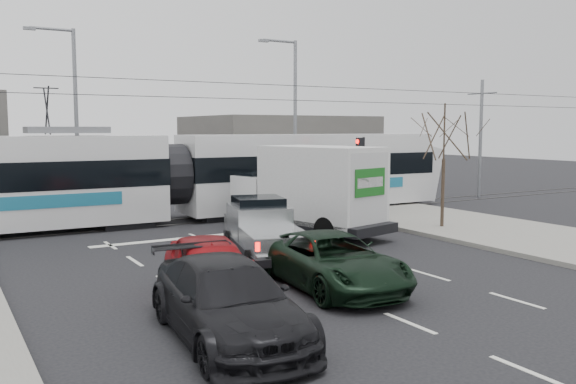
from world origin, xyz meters
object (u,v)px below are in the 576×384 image
traffic_signal (361,159)px  red_car (210,270)px  street_lamp_near (292,111)px  tram (171,176)px  bare_tree (444,137)px  green_car (332,261)px  dark_car (227,301)px  navy_pickup (326,196)px  silver_pickup (263,229)px  box_truck (310,191)px  street_lamp_far (72,109)px

traffic_signal → red_car: bearing=-141.6°
street_lamp_near → tram: (-8.54, -3.81, -3.08)m
bare_tree → green_car: size_ratio=0.97×
red_car → dark_car: (-0.73, -2.55, -0.02)m
street_lamp_near → navy_pickup: (-2.20, -6.67, -4.02)m
street_lamp_near → tram: size_ratio=0.32×
silver_pickup → navy_pickup: 8.82m
street_lamp_near → silver_pickup: 15.90m
tram → green_car: tram is taller
green_car → traffic_signal: bearing=54.1°
silver_pickup → box_truck: size_ratio=0.76×
traffic_signal → navy_pickup: (-1.36, 0.83, -1.65)m
tram → green_car: 13.03m
traffic_signal → silver_pickup: bearing=-146.5°
traffic_signal → navy_pickup: bearing=148.4°
traffic_signal → dark_car: (-11.93, -11.41, -1.97)m
silver_pickup → box_truck: bearing=54.3°
tram → navy_pickup: (6.34, -2.86, -0.95)m
traffic_signal → silver_pickup: 9.54m
silver_pickup → dark_car: silver_pickup is taller
tram → green_car: bearing=-90.4°
bare_tree → traffic_signal: bare_tree is taller
traffic_signal → box_truck: traffic_signal is taller
tram → street_lamp_far: bearing=117.8°
navy_pickup → red_car: 13.82m
street_lamp_far → green_car: bearing=-81.8°
traffic_signal → green_car: 12.37m
street_lamp_far → navy_pickup: bearing=-43.0°
navy_pickup → red_car: (-9.84, -9.70, -0.29)m
traffic_signal → red_car: 14.41m
bare_tree → red_car: bearing=-158.5°
street_lamp_far → box_truck: (6.55, -11.64, -3.40)m
silver_pickup → dark_car: bearing=-108.5°
traffic_signal → tram: 8.56m
box_truck → green_car: 8.16m
street_lamp_far → silver_pickup: bearing=-79.0°
bare_tree → silver_pickup: 9.45m
street_lamp_near → red_car: street_lamp_near is taller
traffic_signal → dark_car: size_ratio=0.68×
tram → bare_tree: bearing=-40.3°
street_lamp_far → dark_car: (-1.27, -20.92, -4.34)m
bare_tree → street_lamp_far: street_lamp_far is taller
traffic_signal → navy_pickup: 2.29m
box_truck → red_car: bearing=-150.0°
traffic_signal → silver_pickup: size_ratio=0.65×
traffic_signal → navy_pickup: size_ratio=0.65×
street_lamp_far → red_car: street_lamp_far is taller
traffic_signal → tram: (-7.69, 3.69, -0.71)m
street_lamp_near → green_car: size_ratio=1.75×
street_lamp_far → silver_pickup: street_lamp_far is taller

